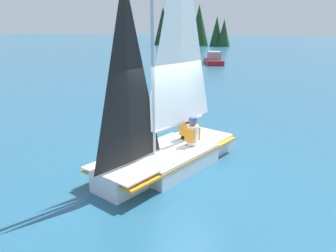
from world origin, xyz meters
The scene contains 6 objects.
ground_plane centered at (0.00, 0.00, 0.00)m, with size 260.00×260.00×0.00m, color #235675.
sailboat_main centered at (0.00, -0.01, 0.80)m, with size 2.70×4.33×5.78m.
sailor_helm centered at (-0.45, -0.55, 0.63)m, with size 0.38×0.40×1.16m.
sailor_crew centered at (-0.15, -0.97, 0.63)m, with size 0.38×0.40×1.16m.
motorboat_distant centered at (4.71, -23.66, 0.39)m, with size 2.90×4.71×1.13m.
treeline_shore centered at (16.66, -52.46, 3.21)m, with size 15.13×5.08×7.15m.
Camera 1 is at (-2.74, 6.95, 3.31)m, focal length 35.00 mm.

